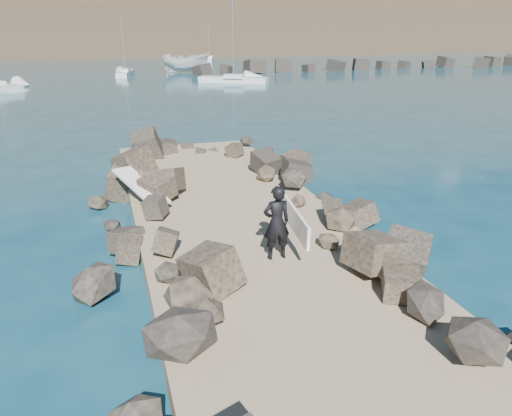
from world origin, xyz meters
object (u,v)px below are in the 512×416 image
(surfboard_resting, at_px, (141,189))
(boat_imported, at_px, (186,63))
(sailboat_b, at_px, (126,73))
(surfer_with_board, at_px, (279,222))

(surfboard_resting, relative_size, boat_imported, 0.40)
(boat_imported, relative_size, sailboat_b, 0.90)
(surfboard_resting, xyz_separation_m, surfer_with_board, (2.87, -5.19, 0.49))
(surfer_with_board, xyz_separation_m, sailboat_b, (-0.48, 57.04, -1.18))
(boat_imported, distance_m, sailboat_b, 8.96)
(surfboard_resting, distance_m, sailboat_b, 51.92)
(surfboard_resting, bearing_deg, boat_imported, 55.96)
(surfer_with_board, relative_size, sailboat_b, 0.31)
(boat_imported, height_order, surfer_with_board, boat_imported)
(sailboat_b, bearing_deg, surfer_with_board, -89.51)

